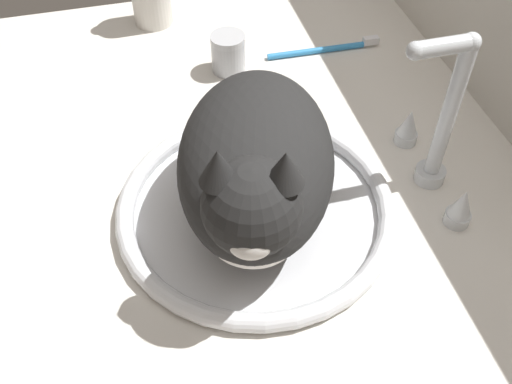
# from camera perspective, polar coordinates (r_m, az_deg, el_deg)

# --- Properties ---
(countertop) EXTENTS (1.06, 0.75, 0.03)m
(countertop) POSITION_cam_1_polar(r_m,az_deg,el_deg) (0.78, 0.09, -0.85)
(countertop) COLOR silver
(countertop) RESTS_ON ground
(sink_basin) EXTENTS (0.35, 0.35, 0.02)m
(sink_basin) POSITION_cam_1_polar(r_m,az_deg,el_deg) (0.74, -0.00, -1.57)
(sink_basin) COLOR white
(sink_basin) RESTS_ON countertop
(faucet) EXTENTS (0.19, 0.10, 0.22)m
(faucet) POSITION_cam_1_polar(r_m,az_deg,el_deg) (0.76, 17.38, 5.62)
(faucet) COLOR silver
(faucet) RESTS_ON countertop
(cat) EXTENTS (0.38, 0.25, 0.19)m
(cat) POSITION_cam_1_polar(r_m,az_deg,el_deg) (0.66, -0.06, 2.34)
(cat) COLOR black
(cat) RESTS_ON sink_basin
(metal_jar) EXTENTS (0.06, 0.06, 0.06)m
(metal_jar) POSITION_cam_1_polar(r_m,az_deg,el_deg) (0.96, -2.72, 13.35)
(metal_jar) COLOR #B2B5BA
(metal_jar) RESTS_ON countertop
(toothbrush) EXTENTS (0.02, 0.19, 0.02)m
(toothbrush) POSITION_cam_1_polar(r_m,az_deg,el_deg) (1.02, 6.84, 13.67)
(toothbrush) COLOR #338CD1
(toothbrush) RESTS_ON countertop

